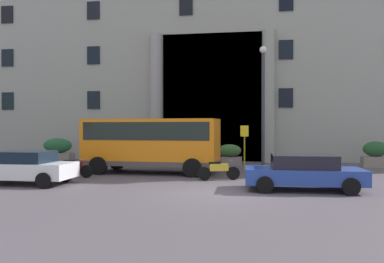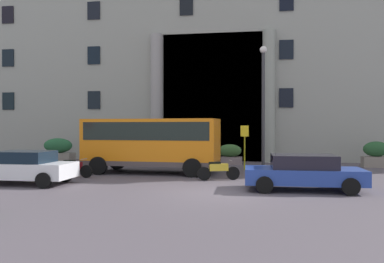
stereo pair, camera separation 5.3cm
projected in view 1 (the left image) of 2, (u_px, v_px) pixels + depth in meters
ground_plane at (220, 195)px, 14.02m from camera, size 80.00×64.00×0.12m
office_building_facade at (237, 34)px, 31.18m from camera, size 42.89×9.68×19.78m
orange_minibus at (152, 141)px, 20.04m from camera, size 6.97×2.97×2.79m
bus_stop_sign at (244, 142)px, 21.34m from camera, size 0.44×0.08×2.46m
hedge_planter_entrance_right at (230, 155)px, 24.81m from camera, size 1.55×0.81×1.28m
hedge_planter_entrance_left at (376, 155)px, 22.97m from camera, size 1.56×0.81×1.53m
hedge_planter_east at (151, 153)px, 25.31m from camera, size 2.06×0.76×1.36m
hedge_planter_far_west at (58, 151)px, 26.20m from camera, size 2.11×0.93×1.63m
parked_sedan_second at (25, 167)px, 16.13m from camera, size 4.02×2.01×1.38m
parked_compact_extra at (304, 172)px, 14.60m from camera, size 4.36×2.10×1.34m
scooter_by_planter at (72, 168)px, 18.33m from camera, size 1.99×0.55×0.89m
motorcycle_far_end at (218, 170)px, 17.37m from camera, size 1.87×0.75×0.89m
lamppost_plaza_centre at (263, 97)px, 21.68m from camera, size 0.40×0.40×6.90m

